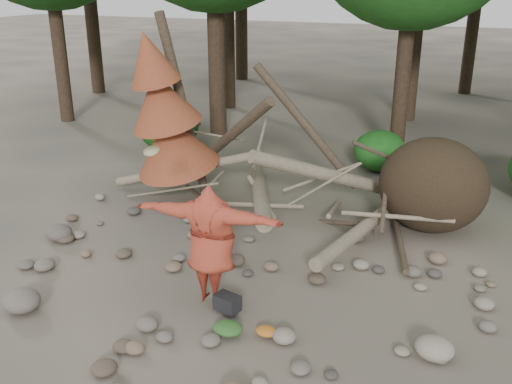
% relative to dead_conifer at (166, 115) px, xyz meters
% --- Properties ---
extents(ground, '(120.00, 120.00, 0.00)m').
position_rel_dead_conifer_xyz_m(ground, '(3.12, -3.37, -2.11)').
color(ground, '#514C44').
rests_on(ground, ground).
extents(deadfall_pile, '(8.55, 5.24, 3.30)m').
position_rel_dead_conifer_xyz_m(deadfall_pile, '(5.13, 0.87, -1.16)').
color(deadfall_pile, '#332619').
rests_on(deadfall_pile, ground).
extents(dead_conifer, '(2.06, 2.16, 4.35)m').
position_rel_dead_conifer_xyz_m(dead_conifer, '(0.00, 0.00, 0.00)').
color(dead_conifer, '#4C3F30').
rests_on(dead_conifer, ground).
extents(bush_left, '(1.80, 1.80, 1.44)m').
position_rel_dead_conifer_xyz_m(bush_left, '(-2.38, 3.83, -1.39)').
color(bush_left, '#174E14').
rests_on(bush_left, ground).
extents(bush_mid, '(1.40, 1.40, 1.12)m').
position_rel_dead_conifer_xyz_m(bush_mid, '(3.92, 4.43, -1.55)').
color(bush_mid, '#20631C').
rests_on(bush_mid, ground).
extents(frisbee_thrower, '(2.69, 1.02, 2.30)m').
position_rel_dead_conifer_xyz_m(frisbee_thrower, '(2.90, -3.45, -1.05)').
color(frisbee_thrower, '#A53825').
rests_on(frisbee_thrower, ground).
extents(backpack, '(0.44, 0.34, 0.26)m').
position_rel_dead_conifer_xyz_m(backpack, '(3.26, -3.62, -1.98)').
color(backpack, black).
rests_on(backpack, ground).
extents(cloth_green, '(0.45, 0.38, 0.17)m').
position_rel_dead_conifer_xyz_m(cloth_green, '(3.54, -4.17, -2.03)').
color(cloth_green, '#2D5F26').
rests_on(cloth_green, ground).
extents(cloth_orange, '(0.33, 0.27, 0.12)m').
position_rel_dead_conifer_xyz_m(cloth_orange, '(4.07, -3.98, -2.05)').
color(cloth_orange, '#B96B1F').
rests_on(cloth_orange, ground).
extents(boulder_front_left, '(0.62, 0.56, 0.37)m').
position_rel_dead_conifer_xyz_m(boulder_front_left, '(0.24, -4.86, -1.92)').
color(boulder_front_left, '#6B6159').
rests_on(boulder_front_left, ground).
extents(boulder_mid_right, '(0.54, 0.49, 0.33)m').
position_rel_dead_conifer_xyz_m(boulder_mid_right, '(6.39, -3.50, -1.95)').
color(boulder_mid_right, gray).
rests_on(boulder_mid_right, ground).
extents(boulder_mid_left, '(0.56, 0.50, 0.33)m').
position_rel_dead_conifer_xyz_m(boulder_mid_left, '(-1.03, -2.58, -1.94)').
color(boulder_mid_left, '#5D554E').
rests_on(boulder_mid_left, ground).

